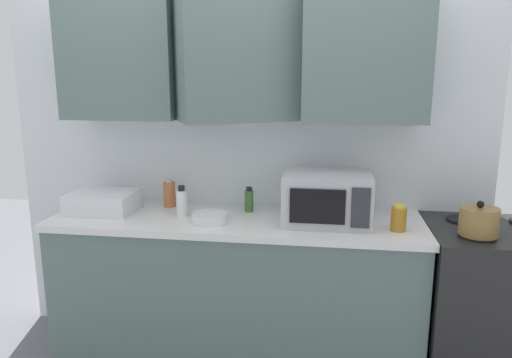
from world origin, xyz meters
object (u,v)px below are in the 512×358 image
dish_rack (103,202)px  bottle_white_jar (182,202)px  stove_range (494,307)px  bottle_green_oil (249,200)px  microwave (327,198)px  bottle_spice_jar (169,194)px  kettle (479,221)px  bottle_amber_vinegar (399,218)px  bowl_ceramic_small (209,218)px

dish_rack → bottle_white_jar: 0.50m
stove_range → bottle_green_oil: bearing=173.9°
microwave → bottle_spice_jar: 0.99m
microwave → bottle_white_jar: size_ratio=2.65×
bottle_green_oil → bottle_spice_jar: 0.51m
stove_range → bottle_spice_jar: 1.99m
kettle → microwave: 0.78m
bottle_amber_vinegar → bottle_green_oil: bearing=163.9°
bowl_ceramic_small → bottle_amber_vinegar: bearing=0.2°
kettle → dish_rack: (-2.09, 0.16, -0.02)m
bowl_ceramic_small → stove_range: bearing=3.5°
stove_range → bottle_white_jar: bearing=179.9°
kettle → bottle_spice_jar: kettle is taller
kettle → bottle_amber_vinegar: 0.39m
bottle_spice_jar → bottle_white_jar: bearing=-54.1°
dish_rack → bottle_white_jar: bottle_white_jar is taller
dish_rack → bottle_amber_vinegar: size_ratio=2.69×
microwave → kettle: bearing=-10.5°
stove_range → dish_rack: dish_rack is taller
bottle_spice_jar → bottle_amber_vinegar: size_ratio=1.21×
dish_rack → bottle_white_jar: size_ratio=2.10×
kettle → bottle_white_jar: 1.61m
microwave → bowl_ceramic_small: 0.66m
bottle_green_oil → bowl_ceramic_small: bearing=-126.9°
stove_range → kettle: 0.58m
kettle → bottle_white_jar: kettle is taller
stove_range → bowl_ceramic_small: bearing=-176.5°
dish_rack → kettle: bearing=-4.4°
bottle_spice_jar → kettle: bearing=-10.8°
kettle → microwave: (-0.77, 0.14, 0.06)m
bottle_green_oil → bottle_spice_jar: bearing=175.5°
microwave → bottle_spice_jar: (-0.97, 0.19, -0.06)m
kettle → bowl_ceramic_small: size_ratio=0.96×
bottle_spice_jar → bottle_amber_vinegar: (1.35, -0.28, -0.01)m
microwave → dish_rack: (-1.33, 0.02, -0.08)m
microwave → bottle_white_jar: microwave is taller
stove_range → bottle_amber_vinegar: 0.76m
bottle_amber_vinegar → bottle_white_jar: bearing=175.5°
dish_rack → bottle_spice_jar: bearing=25.4°
dish_rack → bowl_ceramic_small: (0.68, -0.12, -0.03)m
bottle_white_jar → bottle_spice_jar: bearing=125.9°
bottle_white_jar → dish_rack: bearing=177.9°
microwave → dish_rack: bearing=179.2°
microwave → bottle_green_oil: 0.49m
kettle → bottle_green_oil: bearing=166.7°
microwave → bowl_ceramic_small: microwave is taller
bowl_ceramic_small → kettle: bearing=-1.8°
bottle_green_oil → kettle: bearing=-13.3°
bottle_green_oil → bottle_white_jar: size_ratio=0.84×
bottle_spice_jar → dish_rack: bearing=-154.6°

